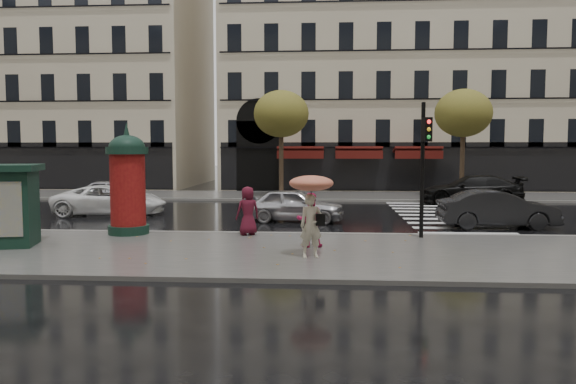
# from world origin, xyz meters

# --- Properties ---
(ground) EXTENTS (160.00, 160.00, 0.00)m
(ground) POSITION_xyz_m (0.00, 0.00, 0.00)
(ground) COLOR black
(ground) RESTS_ON ground
(near_sidewalk) EXTENTS (90.00, 7.00, 0.12)m
(near_sidewalk) POSITION_xyz_m (0.00, -0.50, 0.06)
(near_sidewalk) COLOR #474744
(near_sidewalk) RESTS_ON ground
(far_sidewalk) EXTENTS (90.00, 6.00, 0.12)m
(far_sidewalk) POSITION_xyz_m (0.00, 19.00, 0.06)
(far_sidewalk) COLOR #474744
(far_sidewalk) RESTS_ON ground
(near_kerb) EXTENTS (90.00, 0.25, 0.14)m
(near_kerb) POSITION_xyz_m (0.00, 3.00, 0.07)
(near_kerb) COLOR slate
(near_kerb) RESTS_ON ground
(far_kerb) EXTENTS (90.00, 0.25, 0.14)m
(far_kerb) POSITION_xyz_m (0.00, 16.00, 0.07)
(far_kerb) COLOR slate
(far_kerb) RESTS_ON ground
(zebra_crossing) EXTENTS (3.60, 11.75, 0.01)m
(zebra_crossing) POSITION_xyz_m (6.00, 9.60, 0.01)
(zebra_crossing) COLOR silver
(zebra_crossing) RESTS_ON ground
(bldg_far_corner) EXTENTS (26.00, 14.00, 22.90)m
(bldg_far_corner) POSITION_xyz_m (6.00, 30.00, 11.31)
(bldg_far_corner) COLOR #B7A88C
(bldg_far_corner) RESTS_ON ground
(bldg_far_left) EXTENTS (24.00, 14.00, 22.90)m
(bldg_far_left) POSITION_xyz_m (-22.00, 30.00, 11.31)
(bldg_far_left) COLOR #B7A88C
(bldg_far_left) RESTS_ON ground
(tree_far_left) EXTENTS (3.40, 3.40, 6.64)m
(tree_far_left) POSITION_xyz_m (-2.00, 18.00, 5.17)
(tree_far_left) COLOR #38281C
(tree_far_left) RESTS_ON ground
(tree_far_right) EXTENTS (3.40, 3.40, 6.64)m
(tree_far_right) POSITION_xyz_m (9.00, 18.00, 5.17)
(tree_far_right) COLOR #38281C
(tree_far_right) RESTS_ON ground
(woman_umbrella) EXTENTS (1.21, 1.21, 2.33)m
(woman_umbrella) POSITION_xyz_m (0.41, -1.40, 1.66)
(woman_umbrella) COLOR beige
(woman_umbrella) RESTS_ON near_sidewalk
(woman_red) EXTENTS (0.89, 0.74, 1.64)m
(woman_red) POSITION_xyz_m (0.32, 0.23, 0.94)
(woman_red) COLOR #BA164B
(woman_red) RESTS_ON near_sidewalk
(man_burgundy) EXTENTS (0.97, 0.85, 1.68)m
(man_burgundy) POSITION_xyz_m (-1.88, 2.40, 0.96)
(man_burgundy) COLOR #4E0F1E
(man_burgundy) RESTS_ON near_sidewalk
(morris_column) EXTENTS (1.44, 1.44, 3.88)m
(morris_column) POSITION_xyz_m (-6.09, 2.40, 1.98)
(morris_column) COLOR black
(morris_column) RESTS_ON near_sidewalk
(traffic_light) EXTENTS (0.34, 0.44, 4.50)m
(traffic_light) POSITION_xyz_m (4.03, 2.20, 2.85)
(traffic_light) COLOR black
(traffic_light) RESTS_ON near_sidewalk
(newsstand) EXTENTS (2.45, 2.21, 2.49)m
(newsstand) POSITION_xyz_m (-9.00, -0.27, 1.40)
(newsstand) COLOR black
(newsstand) RESTS_ON near_sidewalk
(car_silver) EXTENTS (4.37, 2.21, 1.43)m
(car_silver) POSITION_xyz_m (-0.53, 6.78, 0.71)
(car_silver) COLOR #BAB9BE
(car_silver) RESTS_ON ground
(car_darkgrey) EXTENTS (4.54, 1.73, 1.48)m
(car_darkgrey) POSITION_xyz_m (7.46, 5.55, 0.74)
(car_darkgrey) COLOR black
(car_darkgrey) RESTS_ON ground
(car_white) EXTENTS (5.24, 2.77, 1.40)m
(car_white) POSITION_xyz_m (-9.17, 8.54, 0.70)
(car_white) COLOR white
(car_white) RESTS_ON ground
(car_black) EXTENTS (5.64, 2.59, 1.60)m
(car_black) POSITION_xyz_m (8.82, 15.00, 0.80)
(car_black) COLOR black
(car_black) RESTS_ON ground
(car_far_silver) EXTENTS (4.55, 2.09, 1.51)m
(car_far_silver) POSITION_xyz_m (-10.78, 11.48, 0.76)
(car_far_silver) COLOR #B5B4B9
(car_far_silver) RESTS_ON ground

